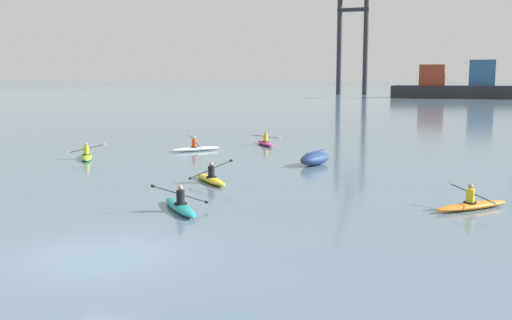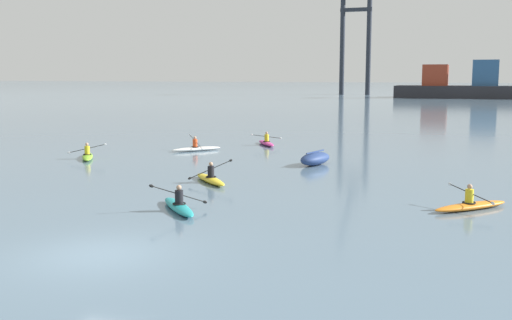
{
  "view_description": "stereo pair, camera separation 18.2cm",
  "coord_description": "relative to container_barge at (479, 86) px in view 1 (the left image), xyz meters",
  "views": [
    {
      "loc": [
        9.31,
        -13.7,
        4.87
      ],
      "look_at": [
        -0.82,
        14.99,
        0.6
      ],
      "focal_mm": 42.62,
      "sensor_mm": 36.0,
      "label": 1
    },
    {
      "loc": [
        9.49,
        -13.64,
        4.87
      ],
      "look_at": [
        -0.82,
        14.99,
        0.6
      ],
      "focal_mm": 42.62,
      "sensor_mm": 36.0,
      "label": 2
    }
  ],
  "objects": [
    {
      "name": "ground_plane",
      "position": [
        -10.89,
        -124.24,
        -2.48
      ],
      "size": [
        800.0,
        800.0,
        0.0
      ],
      "primitive_type": "plane",
      "color": "slate"
    },
    {
      "name": "kayak_magenta",
      "position": [
        -15.03,
        -97.91,
        -2.3
      ],
      "size": [
        2.38,
        3.17,
        0.95
      ],
      "color": "#C13384",
      "rests_on": "ground"
    },
    {
      "name": "kayak_yellow",
      "position": [
        -12.63,
        -112.85,
        -2.3
      ],
      "size": [
        2.77,
        2.89,
        1.04
      ],
      "color": "yellow",
      "rests_on": "ground"
    },
    {
      "name": "container_barge",
      "position": [
        0.0,
        0.0,
        0.0
      ],
      "size": [
        36.67,
        9.26,
        8.02
      ],
      "color": "#28282D",
      "rests_on": "ground"
    },
    {
      "name": "kayak_orange",
      "position": [
        -1.37,
        -114.84,
        -2.3
      ],
      "size": [
        2.78,
        2.87,
        0.95
      ],
      "color": "orange",
      "rests_on": "ground"
    },
    {
      "name": "kayak_teal",
      "position": [
        -11.33,
        -118.58,
        -2.3
      ],
      "size": [
        2.71,
        2.94,
        1.06
      ],
      "color": "teal",
      "rests_on": "ground"
    },
    {
      "name": "gantry_crane_west",
      "position": [
        -29.98,
        13.48,
        14.74
      ],
      "size": [
        7.78,
        20.15,
        35.73
      ],
      "color": "#232833",
      "rests_on": "ground"
    },
    {
      "name": "kayak_lime",
      "position": [
        -22.65,
        -108.06,
        -2.3
      ],
      "size": [
        2.4,
        3.15,
        0.95
      ],
      "color": "#7ABC2D",
      "rests_on": "ground"
    },
    {
      "name": "capsized_dinghy",
      "position": [
        -9.46,
        -105.98,
        -2.12
      ],
      "size": [
        1.7,
        2.79,
        0.76
      ],
      "color": "navy",
      "rests_on": "ground"
    },
    {
      "name": "kayak_white",
      "position": [
        -18.23,
        -102.54,
        -2.3
      ],
      "size": [
        2.68,
        2.96,
        1.06
      ],
      "color": "silver",
      "rests_on": "ground"
    }
  ]
}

